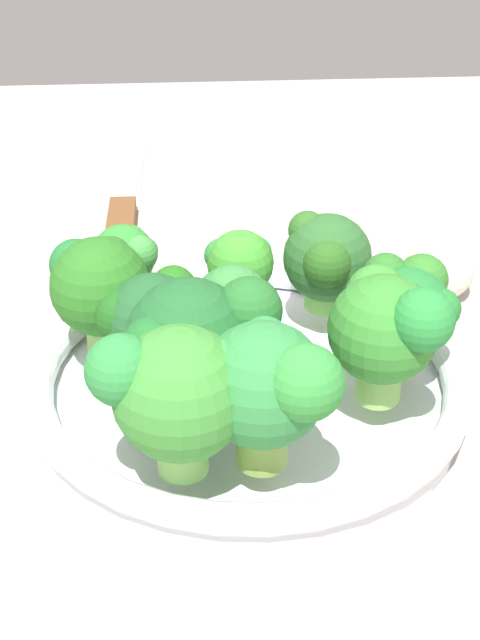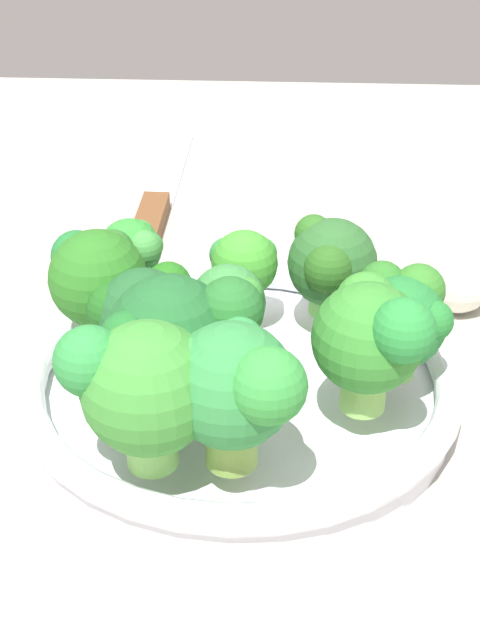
{
  "view_description": "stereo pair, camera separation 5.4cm",
  "coord_description": "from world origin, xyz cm",
  "px_view_note": "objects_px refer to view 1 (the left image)",
  "views": [
    {
      "loc": [
        45.35,
        0.49,
        34.37
      ],
      "look_at": [
        -0.63,
        3.46,
        6.07
      ],
      "focal_mm": 52.73,
      "sensor_mm": 36.0,
      "label": 1
    },
    {
      "loc": [
        45.38,
        5.89,
        34.37
      ],
      "look_at": [
        -0.63,
        3.46,
        6.07
      ],
      "focal_mm": 52.73,
      "sensor_mm": 36.0,
      "label": 2
    }
  ],
  "objects_px": {
    "broccoli_floret_1": "(318,259)",
    "broccoli_floret_5": "(399,304)",
    "broccoli_floret_2": "(168,392)",
    "bowl": "(240,384)",
    "knife": "(118,207)",
    "broccoli_floret_4": "(189,338)",
    "broccoli_floret_0": "(256,385)",
    "broccoli_floret_10": "(378,327)",
    "broccoli_floret_8": "(143,317)",
    "garlic_bulb": "(433,266)",
    "broccoli_floret_6": "(225,304)",
    "broccoli_floret_9": "(232,265)",
    "broccoli_floret_3": "(90,284)",
    "broccoli_floret_7": "(120,259)"
  },
  "relations": [
    {
      "from": "broccoli_floret_6",
      "to": "broccoli_floret_10",
      "type": "height_order",
      "value": "broccoli_floret_10"
    },
    {
      "from": "broccoli_floret_1",
      "to": "knife",
      "type": "distance_m",
      "value": 0.27
    },
    {
      "from": "bowl",
      "to": "broccoli_floret_6",
      "type": "bearing_deg",
      "value": -155.64
    },
    {
      "from": "broccoli_floret_8",
      "to": "broccoli_floret_5",
      "type": "bearing_deg",
      "value": 91.11
    },
    {
      "from": "broccoli_floret_2",
      "to": "garlic_bulb",
      "type": "height_order",
      "value": "broccoli_floret_2"
    },
    {
      "from": "bowl",
      "to": "knife",
      "type": "relative_size",
      "value": 0.99
    },
    {
      "from": "broccoli_floret_2",
      "to": "broccoli_floret_5",
      "type": "height_order",
      "value": "broccoli_floret_2"
    },
    {
      "from": "garlic_bulb",
      "to": "broccoli_floret_8",
      "type": "bearing_deg",
      "value": -58.05
    },
    {
      "from": "broccoli_floret_9",
      "to": "bowl",
      "type": "bearing_deg",
      "value": 0.82
    },
    {
      "from": "broccoli_floret_7",
      "to": "broccoli_floret_2",
      "type": "bearing_deg",
      "value": 10.89
    },
    {
      "from": "broccoli_floret_0",
      "to": "broccoli_floret_6",
      "type": "distance_m",
      "value": 0.11
    },
    {
      "from": "broccoli_floret_0",
      "to": "broccoli_floret_3",
      "type": "relative_size",
      "value": 1.09
    },
    {
      "from": "knife",
      "to": "broccoli_floret_8",
      "type": "bearing_deg",
      "value": 6.27
    },
    {
      "from": "bowl",
      "to": "broccoli_floret_3",
      "type": "distance_m",
      "value": 0.11
    },
    {
      "from": "bowl",
      "to": "broccoli_floret_0",
      "type": "relative_size",
      "value": 3.32
    },
    {
      "from": "broccoli_floret_10",
      "to": "knife",
      "type": "relative_size",
      "value": 0.29
    },
    {
      "from": "broccoli_floret_5",
      "to": "broccoli_floret_9",
      "type": "bearing_deg",
      "value": -125.06
    },
    {
      "from": "broccoli_floret_1",
      "to": "broccoli_floret_5",
      "type": "height_order",
      "value": "same"
    },
    {
      "from": "broccoli_floret_5",
      "to": "broccoli_floret_9",
      "type": "relative_size",
      "value": 1.18
    },
    {
      "from": "bowl",
      "to": "broccoli_floret_2",
      "type": "relative_size",
      "value": 3.12
    },
    {
      "from": "broccoli_floret_2",
      "to": "bowl",
      "type": "bearing_deg",
      "value": 156.24
    },
    {
      "from": "bowl",
      "to": "broccoli_floret_9",
      "type": "distance_m",
      "value": 0.08
    },
    {
      "from": "broccoli_floret_3",
      "to": "broccoli_floret_7",
      "type": "height_order",
      "value": "broccoli_floret_3"
    },
    {
      "from": "broccoli_floret_8",
      "to": "garlic_bulb",
      "type": "distance_m",
      "value": 0.24
    },
    {
      "from": "broccoli_floret_5",
      "to": "broccoli_floret_9",
      "type": "height_order",
      "value": "broccoli_floret_5"
    },
    {
      "from": "broccoli_floret_4",
      "to": "broccoli_floret_5",
      "type": "height_order",
      "value": "broccoli_floret_4"
    },
    {
      "from": "broccoli_floret_2",
      "to": "garlic_bulb",
      "type": "distance_m",
      "value": 0.29
    },
    {
      "from": "broccoli_floret_3",
      "to": "knife",
      "type": "height_order",
      "value": "broccoli_floret_3"
    },
    {
      "from": "broccoli_floret_2",
      "to": "broccoli_floret_5",
      "type": "relative_size",
      "value": 1.33
    },
    {
      "from": "broccoli_floret_4",
      "to": "garlic_bulb",
      "type": "distance_m",
      "value": 0.25
    },
    {
      "from": "broccoli_floret_2",
      "to": "broccoli_floret_5",
      "type": "distance_m",
      "value": 0.16
    },
    {
      "from": "bowl",
      "to": "broccoli_floret_0",
      "type": "xyz_separation_m",
      "value": [
        0.09,
        0.0,
        0.06
      ]
    },
    {
      "from": "broccoli_floret_6",
      "to": "broccoli_floret_10",
      "type": "bearing_deg",
      "value": 55.03
    },
    {
      "from": "broccoli_floret_5",
      "to": "broccoli_floret_8",
      "type": "bearing_deg",
      "value": -88.89
    },
    {
      "from": "broccoli_floret_1",
      "to": "broccoli_floret_3",
      "type": "distance_m",
      "value": 0.15
    },
    {
      "from": "broccoli_floret_10",
      "to": "knife",
      "type": "xyz_separation_m",
      "value": [
        -0.32,
        -0.16,
        -0.07
      ]
    },
    {
      "from": "broccoli_floret_4",
      "to": "knife",
      "type": "height_order",
      "value": "broccoli_floret_4"
    },
    {
      "from": "broccoli_floret_1",
      "to": "broccoli_floret_6",
      "type": "distance_m",
      "value": 0.08
    },
    {
      "from": "broccoli_floret_3",
      "to": "garlic_bulb",
      "type": "height_order",
      "value": "broccoli_floret_3"
    },
    {
      "from": "broccoli_floret_6",
      "to": "broccoli_floret_10",
      "type": "relative_size",
      "value": 0.69
    },
    {
      "from": "broccoli_floret_5",
      "to": "knife",
      "type": "height_order",
      "value": "broccoli_floret_5"
    },
    {
      "from": "knife",
      "to": "broccoli_floret_4",
      "type": "bearing_deg",
      "value": 9.91
    },
    {
      "from": "broccoli_floret_0",
      "to": "broccoli_floret_5",
      "type": "relative_size",
      "value": 1.25
    },
    {
      "from": "broccoli_floret_1",
      "to": "broccoli_floret_10",
      "type": "xyz_separation_m",
      "value": [
        0.1,
        0.02,
        0.01
      ]
    },
    {
      "from": "broccoli_floret_0",
      "to": "broccoli_floret_4",
      "type": "xyz_separation_m",
      "value": [
        -0.05,
        -0.03,
        -0.0
      ]
    },
    {
      "from": "broccoli_floret_3",
      "to": "broccoli_floret_9",
      "type": "distance_m",
      "value": 0.1
    },
    {
      "from": "broccoli_floret_1",
      "to": "broccoli_floret_9",
      "type": "height_order",
      "value": "broccoli_floret_1"
    },
    {
      "from": "broccoli_floret_0",
      "to": "broccoli_floret_1",
      "type": "xyz_separation_m",
      "value": [
        -0.15,
        0.05,
        -0.01
      ]
    },
    {
      "from": "knife",
      "to": "garlic_bulb",
      "type": "height_order",
      "value": "garlic_bulb"
    },
    {
      "from": "broccoli_floret_2",
      "to": "garlic_bulb",
      "type": "bearing_deg",
      "value": 138.93
    }
  ]
}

